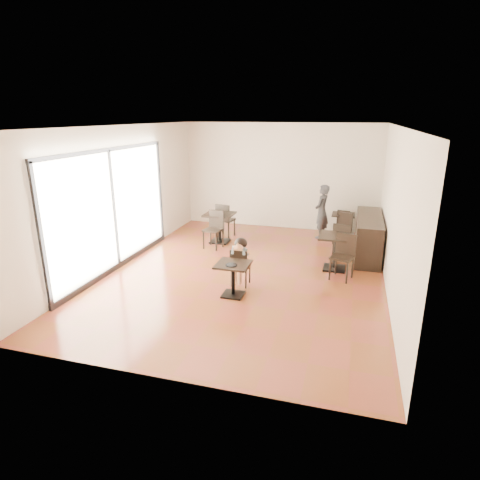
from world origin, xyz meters
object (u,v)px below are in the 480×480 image
(child_chair, at_px, (241,267))
(cafe_table_mid, at_px, (335,252))
(adult_patron, at_px, (322,212))
(chair_left_a, at_px, (226,220))
(chair_back_a, at_px, (344,223))
(chair_back_b, at_px, (344,228))
(child_table, at_px, (233,280))
(child, at_px, (241,262))
(cafe_table_left, at_px, (220,228))
(cafe_table_back, at_px, (343,225))
(chair_mid_b, at_px, (342,258))
(chair_left_b, at_px, (213,230))
(chair_mid_a, at_px, (344,243))

(child_chair, xyz_separation_m, cafe_table_mid, (1.85, 1.45, 0.00))
(adult_patron, distance_m, chair_left_a, 2.76)
(chair_back_a, xyz_separation_m, chair_back_b, (0.00, -0.56, 0.00))
(chair_back_a, bearing_deg, chair_left_a, 31.72)
(adult_patron, bearing_deg, child_table, -0.73)
(chair_back_a, bearing_deg, chair_back_b, 105.74)
(child, distance_m, cafe_table_left, 3.02)
(chair_back_a, bearing_deg, child_table, 83.27)
(child, bearing_deg, cafe_table_mid, 38.09)
(chair_left_a, bearing_deg, cafe_table_back, -154.02)
(child_chair, bearing_deg, chair_mid_b, -155.96)
(cafe_table_mid, xyz_separation_m, cafe_table_back, (0.07, 2.74, -0.07))
(child_table, xyz_separation_m, chair_back_b, (1.96, 4.18, 0.07))
(cafe_table_mid, height_order, chair_left_b, chair_left_b)
(child, bearing_deg, child_table, -90.00)
(cafe_table_back, height_order, chair_left_a, chair_left_a)
(cafe_table_mid, bearing_deg, chair_mid_a, 73.29)
(cafe_table_back, xyz_separation_m, chair_back_b, (0.05, -0.55, 0.07))
(cafe_table_back, bearing_deg, adult_patron, -153.51)
(chair_back_a, bearing_deg, adult_patron, 40.99)
(adult_patron, height_order, chair_back_b, adult_patron)
(child_table, bearing_deg, chair_left_b, 116.88)
(chair_left_a, distance_m, chair_left_b, 1.10)
(child_chair, bearing_deg, cafe_table_back, -114.57)
(chair_mid_b, xyz_separation_m, chair_left_a, (-3.37, 2.34, 0.00))
(child_chair, xyz_separation_m, chair_mid_b, (2.01, 0.90, 0.08))
(chair_left_a, bearing_deg, child_chair, 122.71)
(cafe_table_back, bearing_deg, cafe_table_left, -155.47)
(chair_mid_a, bearing_deg, chair_back_a, -72.12)
(cafe_table_left, relative_size, chair_mid_b, 0.84)
(child_chair, bearing_deg, child_table, 90.00)
(child_table, bearing_deg, chair_back_b, 64.88)
(child_chair, distance_m, chair_back_b, 4.13)
(child, relative_size, chair_left_a, 1.03)
(adult_patron, bearing_deg, cafe_table_mid, 28.14)
(child, height_order, chair_left_a, child)
(cafe_table_left, distance_m, cafe_table_back, 3.60)
(child, xyz_separation_m, adult_patron, (1.31, 3.88, 0.26))
(child_table, distance_m, cafe_table_back, 5.10)
(chair_mid_a, relative_size, chair_back_a, 1.21)
(chair_left_a, bearing_deg, chair_left_b, 99.89)
(cafe_table_back, relative_size, chair_back_b, 0.83)
(chair_left_a, height_order, chair_left_b, same)
(child_table, xyz_separation_m, chair_left_a, (-1.36, 3.79, 0.16))
(cafe_table_back, height_order, chair_mid_a, chair_mid_a)
(chair_left_b, distance_m, chair_back_a, 3.91)
(child_table, xyz_separation_m, chair_back_a, (1.96, 4.74, 0.07))
(child_chair, height_order, chair_mid_b, chair_mid_b)
(cafe_table_back, relative_size, chair_left_b, 0.68)
(adult_patron, distance_m, cafe_table_mid, 2.52)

